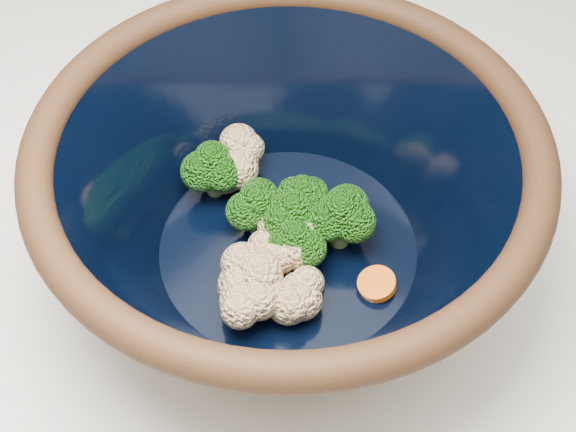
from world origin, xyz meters
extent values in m
cylinder|color=black|center=(-0.09, 0.06, 0.91)|extent=(0.20, 0.20, 0.01)
torus|color=black|center=(-0.09, 0.06, 1.03)|extent=(0.33, 0.33, 0.02)
cylinder|color=black|center=(-0.09, 0.06, 0.93)|extent=(0.19, 0.19, 0.00)
cylinder|color=#608442|center=(-0.09, 0.08, 0.94)|extent=(0.01, 0.01, 0.02)
ellipsoid|color=#206914|center=(-0.09, 0.08, 0.96)|extent=(0.04, 0.04, 0.03)
cylinder|color=#608442|center=(-0.16, 0.06, 0.94)|extent=(0.01, 0.01, 0.02)
ellipsoid|color=#206914|center=(-0.16, 0.06, 0.97)|extent=(0.04, 0.04, 0.04)
cylinder|color=#608442|center=(-0.06, 0.08, 0.94)|extent=(0.01, 0.01, 0.02)
ellipsoid|color=#206914|center=(-0.06, 0.08, 0.97)|extent=(0.04, 0.04, 0.04)
cylinder|color=#608442|center=(-0.11, 0.05, 0.94)|extent=(0.01, 0.01, 0.02)
ellipsoid|color=#206914|center=(-0.11, 0.05, 0.96)|extent=(0.04, 0.04, 0.03)
cylinder|color=#608442|center=(-0.07, 0.05, 0.94)|extent=(0.01, 0.01, 0.02)
ellipsoid|color=#206914|center=(-0.07, 0.05, 0.96)|extent=(0.04, 0.04, 0.03)
cylinder|color=#608442|center=(-0.09, 0.06, 0.94)|extent=(0.01, 0.01, 0.02)
ellipsoid|color=#206914|center=(-0.09, 0.06, 0.96)|extent=(0.04, 0.04, 0.03)
sphere|color=beige|center=(-0.16, 0.09, 0.95)|extent=(0.03, 0.03, 0.03)
sphere|color=beige|center=(-0.08, 0.04, 0.95)|extent=(0.03, 0.03, 0.03)
sphere|color=beige|center=(-0.07, -0.01, 0.95)|extent=(0.03, 0.03, 0.03)
sphere|color=beige|center=(-0.08, 0.05, 0.95)|extent=(0.03, 0.03, 0.03)
sphere|color=beige|center=(-0.09, 0.05, 0.95)|extent=(0.03, 0.03, 0.03)
sphere|color=beige|center=(-0.09, 0.06, 0.95)|extent=(0.03, 0.03, 0.03)
sphere|color=beige|center=(-0.09, 0.08, 0.95)|extent=(0.03, 0.03, 0.03)
sphere|color=beige|center=(-0.05, 0.02, 0.95)|extent=(0.03, 0.03, 0.03)
sphere|color=beige|center=(-0.08, 0.00, 0.95)|extent=(0.03, 0.03, 0.03)
sphere|color=beige|center=(-0.05, 0.01, 0.95)|extent=(0.03, 0.03, 0.03)
sphere|color=beige|center=(-0.09, 0.06, 0.95)|extent=(0.03, 0.03, 0.03)
sphere|color=beige|center=(-0.16, 0.07, 0.95)|extent=(0.03, 0.03, 0.03)
cylinder|color=#D56209|center=(-0.08, 0.00, 0.94)|extent=(0.03, 0.03, 0.01)
cylinder|color=#D56209|center=(-0.08, 0.06, 0.94)|extent=(0.03, 0.03, 0.01)
cylinder|color=#D56209|center=(-0.06, 0.02, 0.94)|extent=(0.03, 0.03, 0.01)
cylinder|color=#D56209|center=(-0.02, 0.07, 0.94)|extent=(0.03, 0.03, 0.01)
cylinder|color=#D56209|center=(-0.09, 0.06, 0.94)|extent=(0.03, 0.03, 0.01)
camera|label=1|loc=(0.13, -0.21, 1.39)|focal=50.00mm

